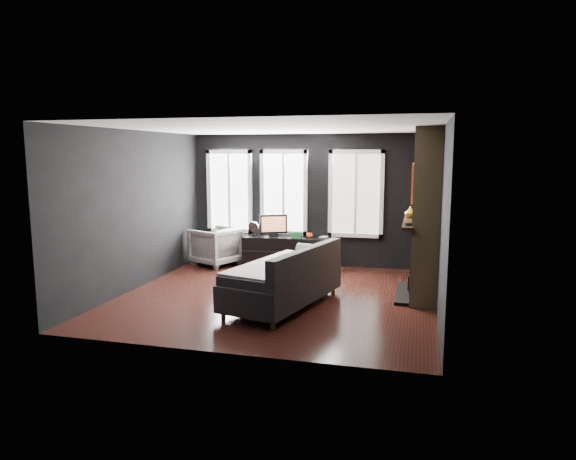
% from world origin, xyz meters
% --- Properties ---
extents(floor, '(5.00, 5.00, 0.00)m').
position_xyz_m(floor, '(0.00, 0.00, 0.00)').
color(floor, black).
rests_on(floor, ground).
extents(ceiling, '(5.00, 5.00, 0.00)m').
position_xyz_m(ceiling, '(0.00, 0.00, 2.70)').
color(ceiling, white).
rests_on(ceiling, ground).
extents(wall_back, '(5.00, 0.02, 2.70)m').
position_xyz_m(wall_back, '(0.00, 2.50, 1.35)').
color(wall_back, black).
rests_on(wall_back, ground).
extents(wall_left, '(0.02, 5.00, 2.70)m').
position_xyz_m(wall_left, '(-2.50, 0.00, 1.35)').
color(wall_left, black).
rests_on(wall_left, ground).
extents(wall_right, '(0.02, 5.00, 2.70)m').
position_xyz_m(wall_right, '(2.50, 0.00, 1.35)').
color(wall_right, black).
rests_on(wall_right, ground).
extents(windows, '(4.00, 0.16, 1.76)m').
position_xyz_m(windows, '(-0.45, 2.46, 2.38)').
color(windows, white).
rests_on(windows, wall_back).
extents(fireplace, '(0.70, 1.62, 2.70)m').
position_xyz_m(fireplace, '(2.30, 0.60, 1.35)').
color(fireplace, '#93724C').
rests_on(fireplace, floor).
extents(sofa, '(1.61, 2.39, 0.94)m').
position_xyz_m(sofa, '(0.22, -0.49, 0.47)').
color(sofa, black).
rests_on(sofa, floor).
extents(stripe_pillow, '(0.19, 0.37, 0.36)m').
position_xyz_m(stripe_pillow, '(0.59, -0.04, 0.68)').
color(stripe_pillow, gray).
rests_on(stripe_pillow, sofa).
extents(armchair, '(1.06, 1.09, 0.86)m').
position_xyz_m(armchair, '(-1.88, 1.95, 0.43)').
color(armchair, white).
rests_on(armchair, floor).
extents(media_console, '(1.83, 0.72, 0.61)m').
position_xyz_m(media_console, '(-0.43, 2.24, 0.31)').
color(media_console, black).
rests_on(media_console, floor).
extents(monitor, '(0.57, 0.34, 0.51)m').
position_xyz_m(monitor, '(-0.69, 2.19, 0.87)').
color(monitor, black).
rests_on(monitor, media_console).
extents(desk_fan, '(0.22, 0.22, 0.30)m').
position_xyz_m(desk_fan, '(-1.12, 2.16, 0.76)').
color(desk_fan, '#999999').
rests_on(desk_fan, media_console).
extents(mug, '(0.14, 0.12, 0.13)m').
position_xyz_m(mug, '(0.06, 2.20, 0.68)').
color(mug, '#EA4C1B').
rests_on(mug, media_console).
extents(book, '(0.15, 0.05, 0.21)m').
position_xyz_m(book, '(0.26, 2.36, 0.72)').
color(book, tan).
rests_on(book, media_console).
extents(storage_box, '(0.23, 0.16, 0.12)m').
position_xyz_m(storage_box, '(-0.21, 2.20, 0.67)').
color(storage_box, '#246737').
rests_on(storage_box, media_console).
extents(mantel_vase, '(0.24, 0.24, 0.18)m').
position_xyz_m(mantel_vase, '(2.05, 1.05, 1.32)').
color(mantel_vase, gold).
rests_on(mantel_vase, fireplace).
extents(mantel_clock, '(0.15, 0.15, 0.04)m').
position_xyz_m(mantel_clock, '(2.05, 0.05, 1.25)').
color(mantel_clock, black).
rests_on(mantel_clock, fireplace).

